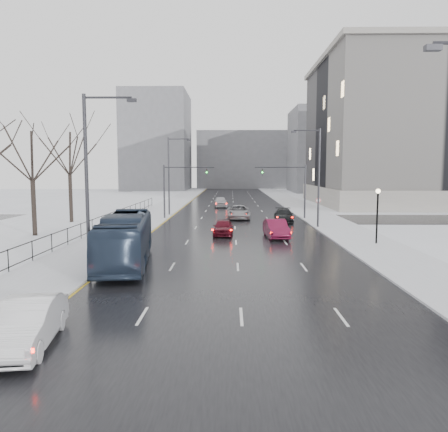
{
  "coord_description": "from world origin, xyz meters",
  "views": [
    {
      "loc": [
        -0.43,
        -4.01,
        5.91
      ],
      "look_at": [
        -0.94,
        28.11,
        2.5
      ],
      "focal_mm": 35.0,
      "sensor_mm": 36.0,
      "label": 1
    }
  ],
  "objects_px": {
    "tree_park_d": "(35,237)",
    "sedan_right_far": "(284,215)",
    "tree_park_e": "(72,223)",
    "lamppost_r_mid": "(377,208)",
    "streetlight_l_far": "(171,172)",
    "mast_signal_right": "(296,185)",
    "sedan_right_near": "(276,229)",
    "no_uturn_sign": "(318,203)",
    "mast_signal_left": "(173,185)",
    "sedan_center_near": "(223,227)",
    "streetlight_l_near": "(91,175)",
    "bus": "(126,239)",
    "sedan_right_cross": "(239,212)",
    "streetlight_r_mid": "(317,173)",
    "sedan_left_near": "(27,324)",
    "sedan_center_far": "(221,202)"
  },
  "relations": [
    {
      "from": "mast_signal_right",
      "to": "mast_signal_left",
      "type": "relative_size",
      "value": 1.0
    },
    {
      "from": "streetlight_l_near",
      "to": "sedan_center_near",
      "type": "distance_m",
      "value": 17.22
    },
    {
      "from": "sedan_center_far",
      "to": "no_uturn_sign",
      "type": "bearing_deg",
      "value": -65.4
    },
    {
      "from": "sedan_center_near",
      "to": "sedan_right_far",
      "type": "xyz_separation_m",
      "value": [
        6.67,
        10.1,
        0.02
      ]
    },
    {
      "from": "no_uturn_sign",
      "to": "sedan_right_near",
      "type": "bearing_deg",
      "value": -118.6
    },
    {
      "from": "tree_park_d",
      "to": "bus",
      "type": "height_order",
      "value": "tree_park_d"
    },
    {
      "from": "sedan_right_cross",
      "to": "sedan_right_far",
      "type": "distance_m",
      "value": 6.0
    },
    {
      "from": "tree_park_d",
      "to": "streetlight_l_near",
      "type": "xyz_separation_m",
      "value": [
        9.63,
        -14.0,
        5.62
      ]
    },
    {
      "from": "streetlight_r_mid",
      "to": "streetlight_l_near",
      "type": "bearing_deg",
      "value": -129.24
    },
    {
      "from": "streetlight_l_far",
      "to": "no_uturn_sign",
      "type": "distance_m",
      "value": 19.41
    },
    {
      "from": "tree_park_e",
      "to": "lamppost_r_mid",
      "type": "bearing_deg",
      "value": -25.62
    },
    {
      "from": "tree_park_d",
      "to": "sedan_center_far",
      "type": "xyz_separation_m",
      "value": [
        15.74,
        30.59,
        0.89
      ]
    },
    {
      "from": "streetlight_l_near",
      "to": "sedan_right_cross",
      "type": "distance_m",
      "value": 29.95
    },
    {
      "from": "mast_signal_left",
      "to": "sedan_center_near",
      "type": "xyz_separation_m",
      "value": [
        6.21,
        -13.06,
        -3.34
      ]
    },
    {
      "from": "bus",
      "to": "sedan_center_near",
      "type": "xyz_separation_m",
      "value": [
        5.88,
        12.14,
        -0.85
      ]
    },
    {
      "from": "streetlight_l_near",
      "to": "lamppost_r_mid",
      "type": "bearing_deg",
      "value": 27.55
    },
    {
      "from": "tree_park_e",
      "to": "mast_signal_right",
      "type": "bearing_deg",
      "value": 8.9
    },
    {
      "from": "tree_park_d",
      "to": "streetlight_l_far",
      "type": "distance_m",
      "value": 21.17
    },
    {
      "from": "mast_signal_right",
      "to": "streetlight_l_near",
      "type": "bearing_deg",
      "value": -118.96
    },
    {
      "from": "sedan_left_near",
      "to": "sedan_right_cross",
      "type": "xyz_separation_m",
      "value": [
        7.7,
        38.38,
        0.03
      ]
    },
    {
      "from": "tree_park_e",
      "to": "tree_park_d",
      "type": "bearing_deg",
      "value": -87.71
    },
    {
      "from": "sedan_right_cross",
      "to": "sedan_right_near",
      "type": "bearing_deg",
      "value": -78.78
    },
    {
      "from": "streetlight_r_mid",
      "to": "sedan_left_near",
      "type": "distance_m",
      "value": 34.14
    },
    {
      "from": "tree_park_d",
      "to": "mast_signal_left",
      "type": "distance_m",
      "value": 17.96
    },
    {
      "from": "lamppost_r_mid",
      "to": "mast_signal_left",
      "type": "relative_size",
      "value": 0.66
    },
    {
      "from": "streetlight_l_far",
      "to": "tree_park_d",
      "type": "bearing_deg",
      "value": -118.15
    },
    {
      "from": "streetlight_l_near",
      "to": "bus",
      "type": "height_order",
      "value": "streetlight_l_near"
    },
    {
      "from": "bus",
      "to": "sedan_left_near",
      "type": "bearing_deg",
      "value": -98.55
    },
    {
      "from": "streetlight_l_near",
      "to": "bus",
      "type": "relative_size",
      "value": 0.89
    },
    {
      "from": "tree_park_e",
      "to": "lamppost_r_mid",
      "type": "distance_m",
      "value": 32.52
    },
    {
      "from": "streetlight_l_near",
      "to": "bus",
      "type": "bearing_deg",
      "value": 67.4
    },
    {
      "from": "streetlight_l_far",
      "to": "bus",
      "type": "distance_m",
      "value": 29.49
    },
    {
      "from": "sedan_center_near",
      "to": "sedan_right_cross",
      "type": "bearing_deg",
      "value": 85.23
    },
    {
      "from": "mast_signal_right",
      "to": "mast_signal_left",
      "type": "distance_m",
      "value": 14.65
    },
    {
      "from": "mast_signal_right",
      "to": "sedan_center_far",
      "type": "height_order",
      "value": "mast_signal_right"
    },
    {
      "from": "mast_signal_right",
      "to": "sedan_right_near",
      "type": "xyz_separation_m",
      "value": [
        -3.83,
        -14.45,
        -3.27
      ]
    },
    {
      "from": "bus",
      "to": "sedan_center_near",
      "type": "height_order",
      "value": "bus"
    },
    {
      "from": "bus",
      "to": "mast_signal_left",
      "type": "bearing_deg",
      "value": 83.08
    },
    {
      "from": "mast_signal_right",
      "to": "sedan_center_near",
      "type": "relative_size",
      "value": 1.53
    },
    {
      "from": "tree_park_d",
      "to": "sedan_right_far",
      "type": "bearing_deg",
      "value": 25.31
    },
    {
      "from": "lamppost_r_mid",
      "to": "streetlight_l_far",
      "type": "bearing_deg",
      "value": 131.06
    },
    {
      "from": "sedan_right_cross",
      "to": "lamppost_r_mid",
      "type": "bearing_deg",
      "value": -60.41
    },
    {
      "from": "sedan_left_near",
      "to": "sedan_center_far",
      "type": "height_order",
      "value": "sedan_center_far"
    },
    {
      "from": "streetlight_l_near",
      "to": "mast_signal_right",
      "type": "relative_size",
      "value": 1.54
    },
    {
      "from": "sedan_left_near",
      "to": "sedan_center_far",
      "type": "bearing_deg",
      "value": 76.71
    },
    {
      "from": "sedan_center_far",
      "to": "sedan_right_cross",
      "type": "bearing_deg",
      "value": -85.16
    },
    {
      "from": "bus",
      "to": "sedan_right_far",
      "type": "bearing_deg",
      "value": 52.89
    },
    {
      "from": "mast_signal_right",
      "to": "no_uturn_sign",
      "type": "xyz_separation_m",
      "value": [
        1.87,
        -4.0,
        -1.81
      ]
    },
    {
      "from": "no_uturn_sign",
      "to": "sedan_right_far",
      "type": "distance_m",
      "value": 4.09
    },
    {
      "from": "sedan_center_near",
      "to": "sedan_right_far",
      "type": "height_order",
      "value": "sedan_right_far"
    }
  ]
}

